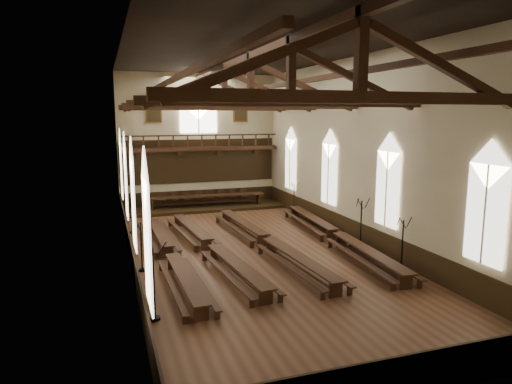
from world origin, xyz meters
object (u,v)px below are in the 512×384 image
(dais, at_px, (207,207))
(high_table, at_px, (207,197))
(refectory_row_a, at_px, (170,253))
(refectory_row_d, at_px, (337,234))
(candelabrum_right_mid, at_px, (361,234))
(candelabrum_right_far, at_px, (294,205))
(refectory_row_c, at_px, (267,240))
(candelabrum_left_mid, at_px, (142,256))
(refectory_row_b, at_px, (211,245))
(candelabrum_right_near, at_px, (402,254))
(candelabrum_left_near, at_px, (154,297))
(candelabrum_left_far, at_px, (132,222))

(dais, relative_size, high_table, 1.31)
(refectory_row_a, height_order, refectory_row_d, refectory_row_d)
(candelabrum_right_mid, xyz_separation_m, candelabrum_right_far, (0.00, 8.79, -0.12))
(refectory_row_c, height_order, candelabrum_right_mid, candelabrum_right_mid)
(candelabrum_right_mid, bearing_deg, candelabrum_left_mid, 179.54)
(refectory_row_b, relative_size, candelabrum_right_far, 6.05)
(high_table, relative_size, candelabrum_left_mid, 3.67)
(refectory_row_d, xyz_separation_m, high_table, (-4.64, 11.52, 0.37))
(refectory_row_d, height_order, candelabrum_right_near, candelabrum_right_near)
(candelabrum_left_near, distance_m, candelabrum_right_far, 17.82)
(refectory_row_d, height_order, candelabrum_left_mid, candelabrum_left_mid)
(candelabrum_left_near, bearing_deg, refectory_row_b, 62.36)
(candelabrum_right_near, bearing_deg, refectory_row_d, 98.47)
(refectory_row_d, bearing_deg, refectory_row_b, 178.48)
(candelabrum_left_mid, xyz_separation_m, candelabrum_right_near, (11.10, -3.58, 0.03))
(refectory_row_a, relative_size, dais, 1.20)
(high_table, bearing_deg, refectory_row_b, -101.54)
(refectory_row_c, bearing_deg, candelabrum_right_mid, -16.77)
(candelabrum_right_near, bearing_deg, refectory_row_c, 133.69)
(candelabrum_left_near, height_order, candelabrum_left_far, candelabrum_left_near)
(refectory_row_b, height_order, refectory_row_d, refectory_row_d)
(refectory_row_a, height_order, candelabrum_right_near, candelabrum_right_near)
(high_table, bearing_deg, refectory_row_c, -86.69)
(refectory_row_c, height_order, refectory_row_d, refectory_row_d)
(candelabrum_left_near, relative_size, candelabrum_right_far, 1.18)
(candelabrum_left_mid, bearing_deg, candelabrum_right_mid, -0.46)
(candelabrum_left_near, relative_size, candelabrum_left_far, 1.19)
(refectory_row_c, bearing_deg, candelabrum_left_far, 138.10)
(candelabrum_left_near, height_order, candelabrum_right_far, candelabrum_left_near)
(high_table, bearing_deg, candelabrum_left_far, -135.81)
(refectory_row_d, xyz_separation_m, candelabrum_right_far, (0.71, 7.54, 0.17))
(candelabrum_right_near, bearing_deg, candelabrum_right_mid, 90.00)
(refectory_row_c, relative_size, candelabrum_left_mid, 6.02)
(refectory_row_c, height_order, high_table, high_table)
(candelabrum_left_near, bearing_deg, candelabrum_left_far, 90.00)
(refectory_row_c, bearing_deg, candelabrum_right_far, 57.59)
(refectory_row_a, bearing_deg, dais, 69.89)
(refectory_row_c, distance_m, candelabrum_right_mid, 4.90)
(candelabrum_left_far, bearing_deg, candelabrum_left_near, -90.00)
(refectory_row_b, height_order, refectory_row_c, refectory_row_c)
(refectory_row_d, relative_size, candelabrum_left_near, 5.25)
(candelabrum_left_far, bearing_deg, dais, 44.19)
(candelabrum_right_mid, relative_size, candelabrum_right_far, 1.17)
(dais, distance_m, candelabrum_right_mid, 13.86)
(candelabrum_left_near, height_order, candelabrum_right_near, candelabrum_left_near)
(candelabrum_left_far, relative_size, candelabrum_right_far, 0.99)
(refectory_row_b, bearing_deg, refectory_row_d, -1.52)
(candelabrum_left_near, bearing_deg, candelabrum_right_mid, 24.86)
(dais, bearing_deg, candelabrum_left_mid, -114.43)
(candelabrum_left_near, distance_m, candelabrum_left_mid, 5.23)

